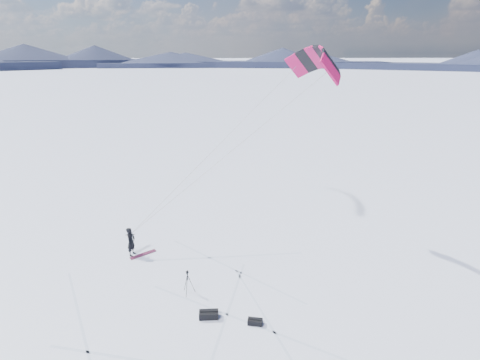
{
  "coord_description": "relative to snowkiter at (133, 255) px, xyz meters",
  "views": [
    {
      "loc": [
        2.91,
        -14.38,
        11.59
      ],
      "look_at": [
        4.15,
        4.98,
        4.5
      ],
      "focal_mm": 26.0,
      "sensor_mm": 36.0,
      "label": 1
    }
  ],
  "objects": [
    {
      "name": "ground",
      "position": [
        2.49,
        -4.38,
        0.0
      ],
      "size": [
        1800.0,
        1800.0,
        0.0
      ],
      "primitive_type": "plane",
      "color": "white"
    },
    {
      "name": "horizon_hills",
      "position": [
        2.49,
        -4.38,
        3.85
      ],
      "size": [
        704.47,
        706.88,
        9.19
      ],
      "color": "black",
      "rests_on": "ground"
    },
    {
      "name": "snow_tracks",
      "position": [
        2.81,
        -4.38,
        0.0
      ],
      "size": [
        17.62,
        10.25,
        0.01
      ],
      "color": "#AFBEDB",
      "rests_on": "ground"
    },
    {
      "name": "snowkiter",
      "position": [
        0.0,
        0.0,
        0.0
      ],
      "size": [
        0.6,
        0.76,
        1.82
      ],
      "primitive_type": "imported",
      "rotation": [
        0.0,
        0.0,
        1.3
      ],
      "color": "black",
      "rests_on": "ground"
    },
    {
      "name": "snowboard",
      "position": [
        0.65,
        -0.05,
        0.02
      ],
      "size": [
        1.51,
        1.15,
        0.04
      ],
      "primitive_type": "cube",
      "rotation": [
        0.0,
        0.0,
        0.59
      ],
      "color": "maroon",
      "rests_on": "ground"
    },
    {
      "name": "tripod",
      "position": [
        3.69,
        -3.86,
        0.84
      ],
      "size": [
        0.6,
        0.61,
        1.31
      ],
      "rotation": [
        0.0,
        0.0,
        0.24
      ],
      "color": "black",
      "rests_on": "ground"
    },
    {
      "name": "gear_bag_a",
      "position": [
        4.77,
        -5.7,
        0.18
      ],
      "size": [
        0.89,
        0.43,
        0.4
      ],
      "rotation": [
        0.0,
        0.0,
        -0.01
      ],
      "color": "black",
      "rests_on": "ground"
    },
    {
      "name": "gear_bag_b",
      "position": [
        6.88,
        -6.25,
        0.13
      ],
      "size": [
        0.73,
        0.46,
        0.31
      ],
      "rotation": [
        0.0,
        0.0,
        -0.22
      ],
      "color": "black",
      "rests_on": "ground"
    },
    {
      "name": "power_kite",
      "position": [
        10.92,
        1.16,
        11.11
      ],
      "size": [
        12.12,
        6.01,
        10.64
      ],
      "color": "#B80E4C",
      "rests_on": "ground"
    }
  ]
}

